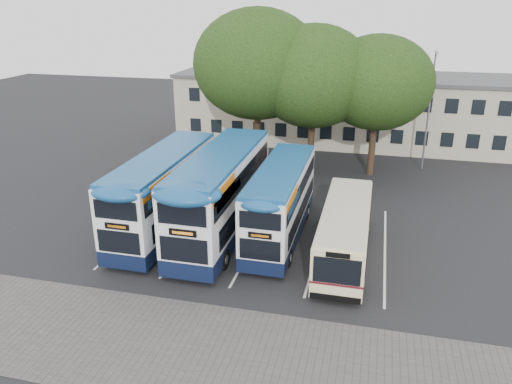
{
  "coord_description": "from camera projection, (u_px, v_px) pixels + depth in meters",
  "views": [
    {
      "loc": [
        2.23,
        -19.58,
        12.5
      ],
      "look_at": [
        -3.83,
        5.0,
        2.72
      ],
      "focal_mm": 35.0,
      "sensor_mm": 36.0,
      "label": 1
    }
  ],
  "objects": [
    {
      "name": "bay_lines",
      "position": [
        257.0,
        237.0,
        28.1
      ],
      "size": [
        14.12,
        11.0,
        0.01
      ],
      "color": "silver",
      "rests_on": "ground"
    },
    {
      "name": "bus_dd_left",
      "position": [
        165.0,
        189.0,
        28.24
      ],
      "size": [
        2.63,
        10.84,
        4.52
      ],
      "color": "#0E1734",
      "rests_on": "ground"
    },
    {
      "name": "tree_left",
      "position": [
        257.0,
        64.0,
        36.74
      ],
      "size": [
        9.53,
        9.53,
        12.11
      ],
      "color": "black",
      "rests_on": "ground"
    },
    {
      "name": "bus_dd_right",
      "position": [
        281.0,
        199.0,
        27.42
      ],
      "size": [
        2.38,
        9.84,
        4.1
      ],
      "color": "#0E1734",
      "rests_on": "ground"
    },
    {
      "name": "depot_building",
      "position": [
        353.0,
        108.0,
        46.04
      ],
      "size": [
        32.4,
        8.4,
        6.2
      ],
      "color": "#BEB199",
      "rests_on": "ground"
    },
    {
      "name": "bus_single",
      "position": [
        345.0,
        229.0,
        25.45
      ],
      "size": [
        2.36,
        9.29,
        2.77
      ],
      "color": "#FDECA8",
      "rests_on": "ground"
    },
    {
      "name": "bus_dd_mid",
      "position": [
        222.0,
        191.0,
        27.54
      ],
      "size": [
        2.79,
        11.48,
        4.79
      ],
      "color": "#0E1734",
      "rests_on": "ground"
    },
    {
      "name": "paving_strip",
      "position": [
        240.0,
        357.0,
        18.65
      ],
      "size": [
        40.0,
        6.0,
        0.01
      ],
      "primitive_type": "cube",
      "color": "#595654",
      "rests_on": "ground"
    },
    {
      "name": "tree_mid",
      "position": [
        314.0,
        76.0,
        36.09
      ],
      "size": [
        8.72,
        8.72,
        11.03
      ],
      "color": "black",
      "rests_on": "ground"
    },
    {
      "name": "lamp_post",
      "position": [
        430.0,
        105.0,
        37.65
      ],
      "size": [
        0.25,
        1.05,
        9.06
      ],
      "color": "gray",
      "rests_on": "ground"
    },
    {
      "name": "tree_right",
      "position": [
        378.0,
        83.0,
        35.76
      ],
      "size": [
        8.0,
        8.0,
        10.35
      ],
      "color": "black",
      "rests_on": "ground"
    },
    {
      "name": "ground",
      "position": [
        311.0,
        293.0,
        22.73
      ],
      "size": [
        120.0,
        120.0,
        0.0
      ],
      "primitive_type": "plane",
      "color": "black",
      "rests_on": "ground"
    }
  ]
}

